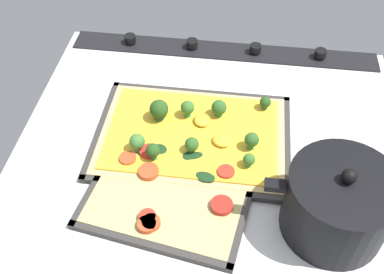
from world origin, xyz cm
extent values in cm
cube|color=silver|center=(0.00, 0.00, -1.50)|extent=(77.84, 72.27, 3.00)
cube|color=black|center=(0.00, -32.64, 0.40)|extent=(74.72, 7.00, 0.80)
cylinder|color=black|center=(-23.35, -32.64, 1.70)|extent=(2.80, 2.80, 1.80)
cylinder|color=black|center=(-7.78, -32.64, 1.70)|extent=(2.80, 2.80, 1.80)
cylinder|color=black|center=(7.78, -32.64, 1.70)|extent=(2.80, 2.80, 1.80)
cylinder|color=black|center=(23.35, -32.64, 1.70)|extent=(2.80, 2.80, 1.80)
cube|color=#33302D|center=(3.79, -2.49, 0.25)|extent=(39.31, 27.91, 0.50)
cube|color=#33302D|center=(3.78, -15.82, 0.65)|extent=(39.27, 1.25, 1.30)
cube|color=#33302D|center=(3.81, 10.83, 0.65)|extent=(39.27, 1.25, 1.30)
cube|color=#33302D|center=(-15.24, -2.47, 0.65)|extent=(1.24, 27.85, 1.30)
cube|color=#33302D|center=(22.83, -2.52, 0.65)|extent=(1.24, 27.85, 1.30)
cube|color=tan|center=(3.79, -2.49, 1.00)|extent=(36.90, 25.50, 1.00)
cube|color=gold|center=(3.79, -2.49, 1.70)|extent=(33.95, 22.95, 0.40)
cone|color=#427635|center=(10.30, 5.08, 2.50)|extent=(1.50, 1.50, 1.19)
sphere|color=#264C1C|center=(10.30, 5.08, 4.12)|extent=(2.74, 2.74, 2.74)
cone|color=#68AD54|center=(13.71, 3.29, 2.47)|extent=(1.67, 1.67, 1.15)
sphere|color=#427533|center=(13.71, 3.29, 4.19)|extent=(3.04, 3.04, 3.04)
cone|color=#4D8B3F|center=(3.30, 2.28, 2.31)|extent=(1.51, 1.51, 0.82)
sphere|color=#2D5B23|center=(3.30, 2.28, 3.75)|extent=(2.74, 2.74, 2.74)
cone|color=#427635|center=(-10.39, -11.47, 2.34)|extent=(1.31, 1.31, 0.89)
sphere|color=#264C1C|center=(-10.39, -11.47, 3.68)|extent=(2.37, 2.37, 2.37)
cone|color=#5B9F46|center=(5.41, -7.20, 2.55)|extent=(1.56, 1.56, 1.30)
sphere|color=#386B28|center=(5.41, -7.20, 4.26)|extent=(2.84, 2.84, 2.84)
cone|color=#427635|center=(11.07, -5.69, 2.49)|extent=(2.14, 2.14, 1.18)
sphere|color=#264C1C|center=(11.07, -5.69, 4.53)|extent=(3.89, 3.89, 3.89)
cone|color=#4D8B3F|center=(-7.98, 0.45, 2.50)|extent=(1.56, 1.56, 1.20)
sphere|color=#2D5B23|center=(-7.98, 0.45, 4.17)|extent=(2.84, 2.84, 2.84)
cone|color=#5B9F46|center=(-7.74, 4.60, 2.36)|extent=(1.27, 1.27, 0.91)
sphere|color=#386B28|center=(-7.74, 4.60, 3.68)|extent=(2.30, 2.30, 2.30)
cone|color=#4D8B3F|center=(-0.96, -8.23, 2.39)|extent=(1.73, 1.73, 0.97)
sphere|color=#2D5B23|center=(-0.96, -8.23, 4.05)|extent=(3.15, 3.15, 3.15)
ellipsoid|color=gold|center=(-2.14, -0.52, 2.45)|extent=(4.78, 4.58, 1.29)
ellipsoid|color=gold|center=(2.21, -5.78, 2.48)|extent=(3.97, 4.35, 1.34)
ellipsoid|color=gold|center=(11.03, -7.35, 2.45)|extent=(4.79, 4.66, 1.28)
cube|color=#33302D|center=(5.92, 10.95, 0.25)|extent=(32.89, 30.03, 0.50)
cube|color=#33302D|center=(3.93, -1.09, 0.65)|extent=(28.91, 5.93, 1.30)
cube|color=#33302D|center=(7.91, 23.00, 0.65)|extent=(28.91, 5.93, 1.30)
cube|color=#33302D|center=(-7.84, 13.23, 0.65)|extent=(5.36, 25.48, 1.30)
cube|color=#33302D|center=(19.68, 8.68, 0.65)|extent=(5.36, 25.48, 1.30)
cube|color=tan|center=(5.92, 10.95, 0.95)|extent=(30.13, 27.27, 0.90)
cylinder|color=red|center=(8.92, 18.24, 1.90)|extent=(2.99, 2.99, 1.00)
cylinder|color=#D14723|center=(8.09, 19.28, 1.90)|extent=(3.22, 3.22, 1.00)
cylinder|color=red|center=(-3.69, 6.77, 1.90)|extent=(3.22, 3.22, 1.00)
cylinder|color=#D14723|center=(10.60, 8.48, 1.90)|extent=(3.84, 3.84, 1.00)
cylinder|color=#D14723|center=(15.17, 5.92, 1.90)|extent=(3.27, 3.27, 1.00)
cylinder|color=#B22319|center=(-3.53, 14.24, 1.90)|extent=(3.98, 3.98, 1.00)
cylinder|color=red|center=(11.43, 3.72, 1.90)|extent=(3.74, 3.74, 1.00)
cylinder|color=#D14723|center=(8.73, 19.78, 1.90)|extent=(3.28, 3.28, 1.00)
ellipsoid|color=#193819|center=(-0.37, 8.27, 1.80)|extent=(4.37, 3.09, 0.60)
ellipsoid|color=#193819|center=(2.75, 3.49, 1.80)|extent=(4.24, 3.15, 0.60)
ellipsoid|color=#193819|center=(9.52, 2.66, 1.80)|extent=(3.97, 3.76, 0.60)
ellipsoid|color=#193819|center=(3.82, 3.69, 1.80)|extent=(3.29, 3.29, 0.60)
ellipsoid|color=#193819|center=(12.47, 3.72, 1.80)|extent=(3.97, 3.40, 0.60)
cylinder|color=black|center=(-22.48, 14.63, 5.89)|extent=(17.60, 17.60, 11.78)
cylinder|color=black|center=(-22.48, 14.63, 12.18)|extent=(17.95, 17.95, 0.80)
sphere|color=black|center=(-22.48, 14.63, 13.78)|extent=(2.40, 2.40, 2.40)
cube|color=black|center=(-11.88, 14.63, 9.66)|extent=(3.60, 2.00, 1.20)
camera|label=1|loc=(-4.30, 60.64, 69.36)|focal=43.21mm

